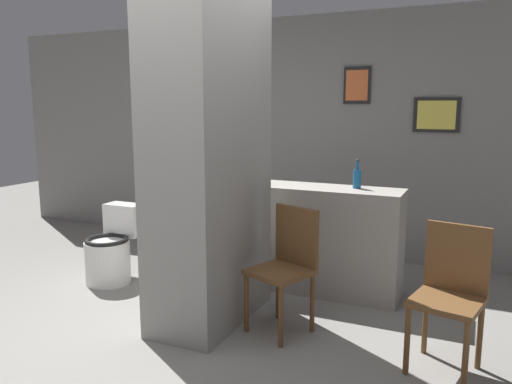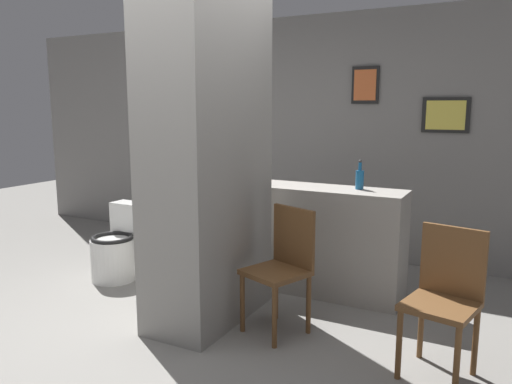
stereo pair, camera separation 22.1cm
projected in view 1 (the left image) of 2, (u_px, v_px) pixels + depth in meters
name	position (u px, v px, depth m)	size (l,w,h in m)	color
ground_plane	(162.00, 344.00, 3.48)	(14.00, 14.00, 0.00)	gray
wall_back	(295.00, 136.00, 5.61)	(8.00, 0.09, 2.60)	gray
pillar_center	(209.00, 152.00, 3.70)	(0.58, 1.07, 2.60)	gray
counter_shelf	(316.00, 239.00, 4.43)	(1.49, 0.44, 0.94)	gray
toilet	(112.00, 250.00, 4.70)	(0.41, 0.57, 0.70)	silver
chair_near_pillar	(286.00, 263.00, 3.63)	(0.51, 0.51, 0.91)	brown
chair_by_doorway	(450.00, 290.00, 3.09)	(0.47, 0.47, 0.91)	brown
bicycle	(232.00, 234.00, 4.99)	(1.80, 0.42, 0.78)	black
bottle_tall	(357.00, 178.00, 4.25)	(0.07, 0.07, 0.25)	#19598C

